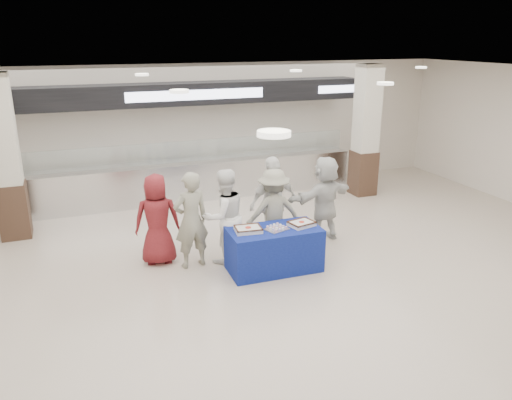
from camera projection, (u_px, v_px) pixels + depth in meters
name	position (u px, v px, depth m)	size (l,w,h in m)	color
ground	(286.00, 298.00, 7.63)	(14.00, 14.00, 0.00)	beige
serving_line	(195.00, 152.00, 12.06)	(8.70, 0.85, 2.80)	silver
column_left	(6.00, 162.00, 9.52)	(0.55, 0.55, 3.20)	#362318
column_right	(366.00, 134.00, 12.23)	(0.55, 0.55, 3.20)	#362318
display_table	(274.00, 249.00, 8.46)	(1.55, 0.78, 0.75)	navy
sheet_cake_left	(248.00, 229.00, 8.21)	(0.46, 0.38, 0.09)	white
sheet_cake_right	(302.00, 223.00, 8.46)	(0.47, 0.40, 0.09)	white
cupcake_tray	(277.00, 228.00, 8.30)	(0.43, 0.37, 0.06)	#A2A2A6
civilian_maroon	(157.00, 219.00, 8.61)	(0.79, 0.51, 1.61)	maroon
soldier_a	(191.00, 220.00, 8.45)	(0.62, 0.41, 1.70)	gray
chef_tall	(224.00, 216.00, 8.65)	(0.82, 0.64, 1.68)	white
chef_short	(273.00, 202.00, 9.27)	(1.02, 0.43, 1.75)	white
soldier_b	(273.00, 212.00, 8.98)	(1.03, 0.59, 1.60)	gray
civilian_white	(325.00, 199.00, 9.59)	(1.56, 0.50, 1.68)	silver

